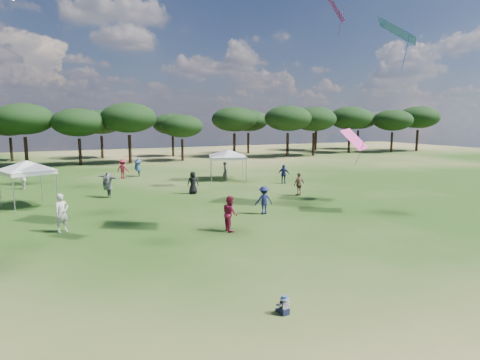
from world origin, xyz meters
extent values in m
plane|color=#284A16|center=(0.00, 0.00, 0.00)|extent=(140.00, 140.00, 0.00)
cylinder|color=black|center=(-8.39, 45.81, 1.73)|extent=(0.40, 0.40, 3.46)
ellipsoid|color=black|center=(-8.39, 45.81, 5.54)|extent=(6.73, 6.73, 3.63)
cylinder|color=black|center=(-2.58, 44.63, 1.61)|extent=(0.37, 0.37, 3.21)
ellipsoid|color=black|center=(-2.58, 44.63, 5.14)|extent=(6.24, 6.24, 3.36)
cylinder|color=black|center=(3.26, 44.18, 1.78)|extent=(0.41, 0.41, 3.56)
ellipsoid|color=black|center=(3.26, 44.18, 5.69)|extent=(6.91, 6.91, 3.73)
cylinder|color=black|center=(10.19, 44.51, 1.44)|extent=(0.33, 0.33, 2.88)
ellipsoid|color=black|center=(10.19, 44.51, 4.61)|extent=(5.60, 5.60, 3.02)
cylinder|color=black|center=(18.96, 46.98, 1.72)|extent=(0.39, 0.39, 3.44)
ellipsoid|color=black|center=(18.96, 46.98, 5.51)|extent=(6.69, 6.69, 3.60)
cylinder|color=black|center=(25.77, 43.05, 1.77)|extent=(0.40, 0.40, 3.53)
ellipsoid|color=black|center=(25.77, 43.05, 5.65)|extent=(6.86, 6.86, 3.70)
cylinder|color=black|center=(30.65, 43.46, 1.73)|extent=(0.40, 0.40, 3.47)
ellipsoid|color=black|center=(30.65, 43.46, 5.55)|extent=(6.74, 6.74, 3.63)
cylinder|color=black|center=(39.22, 45.46, 1.79)|extent=(0.41, 0.41, 3.57)
ellipsoid|color=black|center=(39.22, 45.46, 5.72)|extent=(6.94, 6.94, 3.74)
cylinder|color=black|center=(46.34, 43.12, 1.68)|extent=(0.38, 0.38, 3.35)
ellipsoid|color=black|center=(46.34, 43.12, 5.37)|extent=(6.51, 6.51, 3.51)
cylinder|color=black|center=(52.84, 43.62, 1.83)|extent=(0.42, 0.42, 3.66)
ellipsoid|color=black|center=(52.84, 43.62, 5.85)|extent=(7.10, 7.10, 3.83)
cylinder|color=black|center=(-10.52, 53.31, 1.56)|extent=(0.36, 0.36, 3.11)
ellipsoid|color=black|center=(-10.52, 53.31, 4.98)|extent=(6.05, 6.05, 3.26)
cylinder|color=black|center=(0.83, 52.52, 1.60)|extent=(0.37, 0.37, 3.20)
ellipsoid|color=black|center=(0.83, 52.52, 5.12)|extent=(6.21, 6.21, 3.35)
cylinder|color=black|center=(10.82, 51.34, 1.50)|extent=(0.34, 0.34, 2.99)
ellipsoid|color=black|center=(10.82, 51.34, 4.79)|extent=(5.81, 5.81, 3.13)
cylinder|color=black|center=(23.62, 51.75, 1.66)|extent=(0.38, 0.38, 3.31)
ellipsoid|color=black|center=(23.62, 51.75, 5.30)|extent=(6.43, 6.43, 3.47)
cylinder|color=black|center=(37.30, 52.12, 1.82)|extent=(0.42, 0.42, 3.64)
ellipsoid|color=black|center=(37.30, 52.12, 5.82)|extent=(7.06, 7.06, 3.81)
cylinder|color=black|center=(46.40, 51.51, 1.73)|extent=(0.40, 0.40, 3.46)
ellipsoid|color=black|center=(46.40, 51.51, 5.53)|extent=(6.72, 6.72, 3.62)
cylinder|color=gray|center=(-7.80, 19.28, 1.13)|extent=(0.06, 0.06, 2.26)
cylinder|color=gray|center=(-5.45, 20.22, 1.13)|extent=(0.06, 0.06, 2.26)
cylinder|color=gray|center=(-8.74, 21.64, 1.13)|extent=(0.06, 0.06, 2.26)
cylinder|color=gray|center=(-6.38, 22.57, 1.13)|extent=(0.06, 0.06, 2.26)
cube|color=silver|center=(-7.09, 20.93, 2.21)|extent=(3.49, 3.49, 0.25)
pyramid|color=silver|center=(-7.09, 20.93, 2.94)|extent=(5.10, 5.10, 0.60)
cylinder|color=gray|center=(7.01, 25.39, 1.04)|extent=(0.06, 0.06, 2.08)
cylinder|color=gray|center=(9.92, 24.38, 1.04)|extent=(0.06, 0.06, 2.08)
cylinder|color=gray|center=(8.02, 28.29, 1.04)|extent=(0.06, 0.06, 2.08)
cylinder|color=gray|center=(10.93, 27.29, 1.04)|extent=(0.06, 0.06, 2.08)
cube|color=silver|center=(8.97, 26.34, 2.03)|extent=(4.12, 4.12, 0.25)
pyramid|color=silver|center=(8.97, 26.34, 2.75)|extent=(6.23, 6.23, 0.60)
cube|color=black|center=(0.12, 1.76, 0.09)|extent=(0.25, 0.25, 0.18)
cube|color=black|center=(0.03, 1.93, 0.05)|extent=(0.10, 0.22, 0.09)
cube|color=black|center=(0.19, 1.94, 0.05)|extent=(0.10, 0.22, 0.09)
cube|color=white|center=(0.12, 1.76, 0.28)|extent=(0.23, 0.17, 0.23)
cylinder|color=white|center=(-0.03, 1.82, 0.28)|extent=(0.09, 0.23, 0.14)
cylinder|color=white|center=(0.26, 1.84, 0.28)|extent=(0.09, 0.23, 0.14)
sphere|color=#E0B293|center=(0.12, 1.76, 0.44)|extent=(0.16, 0.16, 0.16)
cone|color=#4F79B9|center=(0.12, 1.76, 0.48)|extent=(0.26, 0.26, 0.03)
cylinder|color=#4F79B9|center=(0.12, 1.76, 0.51)|extent=(0.17, 0.17, 0.07)
imported|color=#313035|center=(8.21, 25.12, 0.88)|extent=(0.53, 0.70, 1.75)
imported|color=#835F47|center=(10.49, 16.77, 0.84)|extent=(1.05, 0.60, 1.68)
imported|color=navy|center=(12.37, 22.00, 0.82)|extent=(0.99, 0.93, 1.64)
imported|color=black|center=(3.72, 20.65, 0.84)|extent=(0.95, 0.76, 1.68)
imported|color=silver|center=(-7.92, 28.22, 0.82)|extent=(0.81, 0.93, 1.63)
imported|color=beige|center=(-5.34, 13.61, 0.96)|extent=(0.83, 0.75, 1.92)
imported|color=maroon|center=(2.19, 10.32, 0.88)|extent=(0.71, 0.89, 1.76)
imported|color=navy|center=(1.82, 31.78, 0.93)|extent=(1.41, 2.36, 1.86)
imported|color=#4E5053|center=(-2.19, 21.88, 0.92)|extent=(1.67, 2.25, 1.83)
imported|color=#161A4E|center=(5.42, 12.78, 0.82)|extent=(1.14, 0.76, 1.64)
imported|color=maroon|center=(0.29, 31.00, 0.91)|extent=(1.34, 1.26, 1.82)
plane|color=#77228A|center=(16.10, 20.42, 14.36)|extent=(2.46, 2.44, 2.28)
plane|color=blue|center=(13.57, 11.29, 10.70)|extent=(3.22, 3.39, 1.65)
plane|color=#E6398E|center=(12.84, 13.81, 4.17)|extent=(2.41, 1.99, 1.48)
camera|label=1|loc=(-5.55, -7.38, 5.47)|focal=30.00mm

